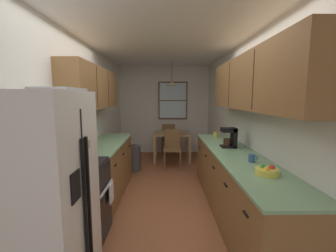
{
  "coord_description": "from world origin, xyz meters",
  "views": [
    {
      "loc": [
        0.02,
        -2.86,
        1.67
      ],
      "look_at": [
        0.07,
        1.19,
        1.12
      ],
      "focal_mm": 23.32,
      "sensor_mm": 36.0,
      "label": 1
    }
  ],
  "objects_px": {
    "dining_chair_near": "(172,147)",
    "trash_bin": "(134,158)",
    "dining_chair_far": "(168,137)",
    "mug_spare": "(215,134)",
    "table_serving_bowl": "(173,132)",
    "refrigerator": "(43,198)",
    "microwave_over_range": "(61,102)",
    "storage_canister": "(89,147)",
    "mug_by_coffeemaker": "(252,158)",
    "fruit_bowl": "(267,171)",
    "coffee_maker": "(230,137)",
    "stove_range": "(77,201)",
    "dining_table": "(172,137)"
  },
  "relations": [
    {
      "from": "dining_chair_near",
      "to": "trash_bin",
      "type": "bearing_deg",
      "value": -167.19
    },
    {
      "from": "dining_chair_far",
      "to": "mug_spare",
      "type": "xyz_separation_m",
      "value": [
        0.88,
        -2.12,
        0.45
      ]
    },
    {
      "from": "table_serving_bowl",
      "to": "refrigerator",
      "type": "bearing_deg",
      "value": -106.74
    },
    {
      "from": "dining_chair_near",
      "to": "microwave_over_range",
      "type": "bearing_deg",
      "value": -116.2
    },
    {
      "from": "dining_chair_near",
      "to": "mug_spare",
      "type": "xyz_separation_m",
      "value": [
        0.79,
        -0.91,
        0.45
      ]
    },
    {
      "from": "storage_canister",
      "to": "mug_by_coffeemaker",
      "type": "bearing_deg",
      "value": -10.34
    },
    {
      "from": "dining_chair_far",
      "to": "fruit_bowl",
      "type": "distance_m",
      "value": 4.29
    },
    {
      "from": "dining_chair_far",
      "to": "dining_chair_near",
      "type": "bearing_deg",
      "value": -85.99
    },
    {
      "from": "trash_bin",
      "to": "fruit_bowl",
      "type": "height_order",
      "value": "fruit_bowl"
    },
    {
      "from": "refrigerator",
      "to": "mug_spare",
      "type": "height_order",
      "value": "refrigerator"
    },
    {
      "from": "refrigerator",
      "to": "trash_bin",
      "type": "xyz_separation_m",
      "value": [
        0.26,
        3.16,
        -0.57
      ]
    },
    {
      "from": "coffee_maker",
      "to": "mug_spare",
      "type": "bearing_deg",
      "value": 92.16
    },
    {
      "from": "storage_canister",
      "to": "coffee_maker",
      "type": "relative_size",
      "value": 0.7
    },
    {
      "from": "trash_bin",
      "to": "refrigerator",
      "type": "bearing_deg",
      "value": -94.78
    },
    {
      "from": "storage_canister",
      "to": "stove_range",
      "type": "bearing_deg",
      "value": -89.32
    },
    {
      "from": "dining_chair_far",
      "to": "fruit_bowl",
      "type": "relative_size",
      "value": 3.94
    },
    {
      "from": "mug_spare",
      "to": "trash_bin",
      "type": "bearing_deg",
      "value": 157.22
    },
    {
      "from": "microwave_over_range",
      "to": "table_serving_bowl",
      "type": "bearing_deg",
      "value": 67.53
    },
    {
      "from": "fruit_bowl",
      "to": "dining_chair_far",
      "type": "bearing_deg",
      "value": 102.54
    },
    {
      "from": "coffee_maker",
      "to": "fruit_bowl",
      "type": "bearing_deg",
      "value": -89.19
    },
    {
      "from": "refrigerator",
      "to": "microwave_over_range",
      "type": "bearing_deg",
      "value": 101.33
    },
    {
      "from": "refrigerator",
      "to": "dining_table",
      "type": "height_order",
      "value": "refrigerator"
    },
    {
      "from": "stove_range",
      "to": "microwave_over_range",
      "type": "xyz_separation_m",
      "value": [
        -0.11,
        0.0,
        1.14
      ]
    },
    {
      "from": "dining_chair_far",
      "to": "trash_bin",
      "type": "xyz_separation_m",
      "value": [
        -0.81,
        -1.41,
        -0.22
      ]
    },
    {
      "from": "coffee_maker",
      "to": "table_serving_bowl",
      "type": "xyz_separation_m",
      "value": [
        -0.8,
        2.33,
        -0.3
      ]
    },
    {
      "from": "mug_spare",
      "to": "fruit_bowl",
      "type": "distance_m",
      "value": 2.05
    },
    {
      "from": "dining_chair_far",
      "to": "trash_bin",
      "type": "relative_size",
      "value": 1.58
    },
    {
      "from": "dining_chair_far",
      "to": "coffee_maker",
      "type": "relative_size",
      "value": 3.01
    },
    {
      "from": "stove_range",
      "to": "dining_table",
      "type": "relative_size",
      "value": 1.18
    },
    {
      "from": "refrigerator",
      "to": "coffee_maker",
      "type": "distance_m",
      "value": 2.55
    },
    {
      "from": "dining_chair_far",
      "to": "storage_canister",
      "type": "height_order",
      "value": "storage_canister"
    },
    {
      "from": "refrigerator",
      "to": "microwave_over_range",
      "type": "height_order",
      "value": "microwave_over_range"
    },
    {
      "from": "dining_chair_far",
      "to": "coffee_maker",
      "type": "xyz_separation_m",
      "value": [
        0.91,
        -2.98,
        0.56
      ]
    },
    {
      "from": "dining_chair_far",
      "to": "coffee_maker",
      "type": "distance_m",
      "value": 3.17
    },
    {
      "from": "dining_chair_far",
      "to": "mug_spare",
      "type": "bearing_deg",
      "value": -67.51
    },
    {
      "from": "dining_chair_near",
      "to": "dining_chair_far",
      "type": "relative_size",
      "value": 1.0
    },
    {
      "from": "dining_chair_far",
      "to": "storage_canister",
      "type": "xyz_separation_m",
      "value": [
        -1.11,
        -3.38,
        0.5
      ]
    },
    {
      "from": "refrigerator",
      "to": "stove_range",
      "type": "xyz_separation_m",
      "value": [
        -0.03,
        0.72,
        -0.38
      ]
    },
    {
      "from": "trash_bin",
      "to": "mug_by_coffeemaker",
      "type": "xyz_separation_m",
      "value": [
        1.75,
        -2.34,
        0.66
      ]
    },
    {
      "from": "stove_range",
      "to": "microwave_over_range",
      "type": "height_order",
      "value": "microwave_over_range"
    },
    {
      "from": "table_serving_bowl",
      "to": "storage_canister",
      "type": "bearing_deg",
      "value": -114.01
    },
    {
      "from": "stove_range",
      "to": "storage_canister",
      "type": "bearing_deg",
      "value": 90.68
    },
    {
      "from": "trash_bin",
      "to": "coffee_maker",
      "type": "height_order",
      "value": "coffee_maker"
    },
    {
      "from": "stove_range",
      "to": "fruit_bowl",
      "type": "bearing_deg",
      "value": -8.86
    },
    {
      "from": "trash_bin",
      "to": "mug_spare",
      "type": "distance_m",
      "value": 1.94
    },
    {
      "from": "table_serving_bowl",
      "to": "coffee_maker",
      "type": "bearing_deg",
      "value": -70.92
    },
    {
      "from": "coffee_maker",
      "to": "microwave_over_range",
      "type": "bearing_deg",
      "value": -157.81
    },
    {
      "from": "dining_chair_near",
      "to": "fruit_bowl",
      "type": "relative_size",
      "value": 3.94
    },
    {
      "from": "stove_range",
      "to": "microwave_over_range",
      "type": "distance_m",
      "value": 1.15
    },
    {
      "from": "dining_chair_near",
      "to": "mug_spare",
      "type": "bearing_deg",
      "value": -48.93
    }
  ]
}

